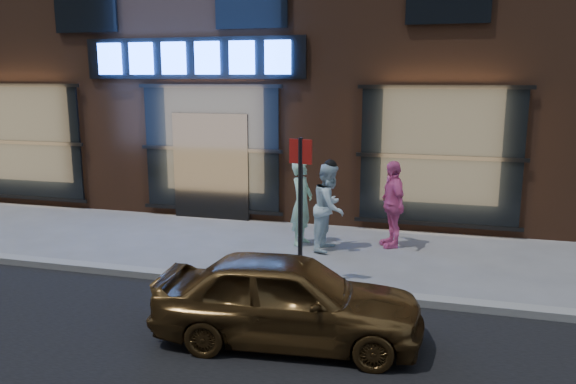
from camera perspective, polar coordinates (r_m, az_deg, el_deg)
name	(u,v)px	position (r m, az deg, el deg)	size (l,w,h in m)	color
ground	(120,274)	(9.76, -16.70, -7.99)	(90.00, 90.00, 0.00)	slate
curb	(120,271)	(9.74, -16.72, -7.66)	(60.00, 0.25, 0.12)	gray
storefront_building	(264,6)	(16.63, -2.47, 18.33)	(30.20, 8.28, 10.30)	#54301E
man_bowtie	(302,203)	(10.78, 1.41, -1.11)	(0.60, 0.39, 1.64)	#BBF5CA
man_cap	(330,207)	(10.47, 4.25, -1.52)	(0.80, 0.62, 1.64)	white
passerby	(392,204)	(10.82, 10.56, -1.21)	(0.97, 0.40, 1.66)	pink
gold_sedan	(288,298)	(6.92, -0.01, -10.77)	(1.31, 3.25, 1.11)	brown
sign_post	(300,198)	(8.47, 1.27, -0.63)	(0.37, 0.11, 2.31)	#262628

